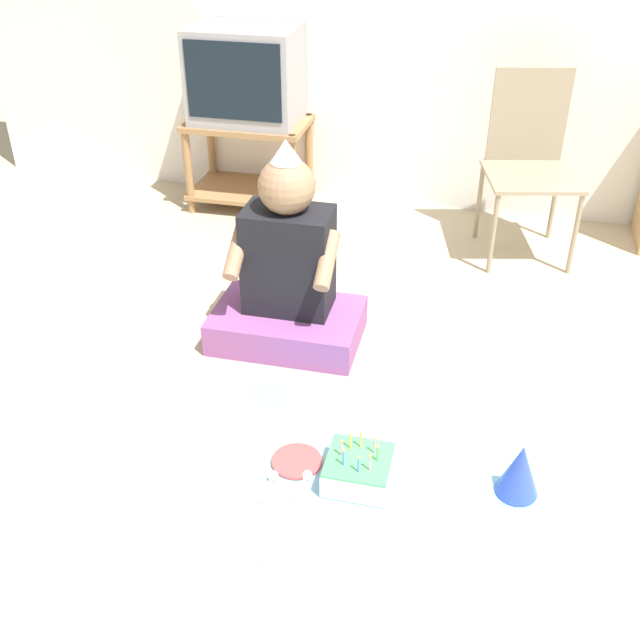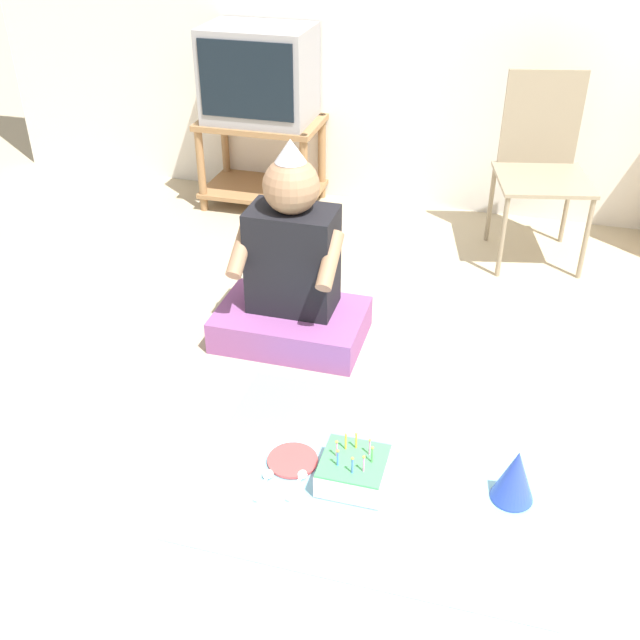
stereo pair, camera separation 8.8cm
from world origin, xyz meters
The scene contains 11 objects.
ground_plane centered at (0.00, 0.00, 0.00)m, with size 16.00×16.00×0.00m, color tan.
tv_stand centered at (-1.51, 2.00, 0.30)m, with size 0.67×0.43×0.50m.
tv centered at (-1.51, 2.00, 0.75)m, with size 0.57×0.41×0.49m.
folding_chair centered at (0.01, 1.80, 0.50)m, with size 0.52×0.52×0.89m.
person_seated centered at (-0.92, 0.69, 0.29)m, with size 0.61×0.41×0.86m.
party_cloth centered at (-0.39, -0.04, 0.00)m, with size 1.18×0.89×0.01m.
birthday_cake centered at (-0.47, -0.09, 0.05)m, with size 0.21×0.21×0.16m.
party_hat_blue centered at (0.04, -0.02, 0.10)m, with size 0.14×0.14×0.19m.
paper_plate centered at (-0.69, -0.06, 0.01)m, with size 0.17×0.17×0.01m.
plastic_spoon_near centered at (-0.64, -0.13, 0.01)m, with size 0.04×0.15×0.01m.
plastic_spoon_far centered at (-0.75, -0.16, 0.01)m, with size 0.04×0.15×0.01m.
Camera 2 is at (-0.09, -1.86, 1.78)m, focal length 42.00 mm.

